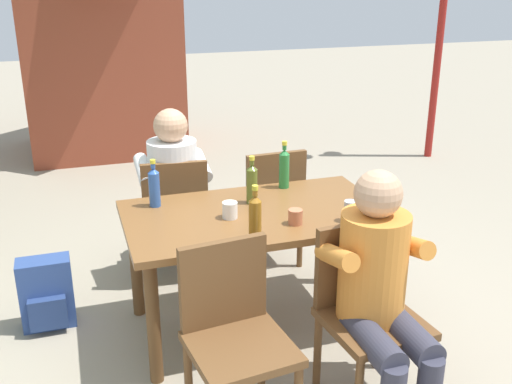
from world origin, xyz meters
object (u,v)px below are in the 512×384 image
bottle_blue (154,186)px  bottle_amber (255,217)px  chair_near_right (365,304)px  cup_white (230,210)px  backpack_by_near_side (47,295)px  dining_table (256,228)px  cup_steel (350,211)px  chair_near_left (234,328)px  brick_kiosk (99,33)px  chair_far_left (175,212)px  person_in_plaid_shirt (380,284)px  cup_terracotta (295,217)px  chair_far_right (270,201)px  person_in_white_shirt (171,183)px  bottle_green (284,168)px  bottle_olive (252,183)px

bottle_blue → bottle_amber: (0.40, -0.62, 0.01)m
chair_near_right → bottle_amber: bearing=140.6°
bottle_blue → cup_white: bottle_blue is taller
bottle_amber → backpack_by_near_side: bearing=145.6°
dining_table → cup_steel: size_ratio=12.78×
chair_near_left → brick_kiosk: (-0.16, 4.89, 0.83)m
chair_far_left → person_in_plaid_shirt: 1.69m
chair_near_right → cup_terracotta: size_ratio=10.68×
chair_far_right → cup_terracotta: 1.00m
chair_far_left → chair_near_left: size_ratio=1.00×
chair_far_left → bottle_amber: bottle_amber is taller
bottle_amber → chair_far_right: bearing=67.2°
chair_far_right → person_in_white_shirt: bearing=170.6°
dining_table → chair_near_left: size_ratio=1.68×
chair_near_right → bottle_blue: size_ratio=3.12×
chair_far_left → bottle_amber: 1.16m
person_in_white_shirt → brick_kiosk: size_ratio=0.47×
bottle_blue → chair_near_right: bearing=-49.5°
bottle_blue → bottle_green: 0.81m
chair_far_left → bottle_olive: 0.77m
chair_near_left → chair_far_left: bearing=89.9°
bottle_olive → cup_terracotta: bearing=-70.7°
bottle_green → cup_steel: size_ratio=2.60×
bottle_blue → bottle_amber: bottle_amber is taller
bottle_amber → cup_terracotta: 0.31m
person_in_plaid_shirt → person_in_white_shirt: bearing=111.6°
person_in_white_shirt → brick_kiosk: bearing=92.9°
bottle_green → cup_terracotta: size_ratio=3.65×
chair_far_right → cup_steel: bearing=-83.6°
bottle_amber → cup_terracotta: bottle_amber is taller
chair_far_right → chair_near_right: bearing=-90.4°
person_in_white_shirt → chair_near_right: bearing=-67.3°
person_in_white_shirt → cup_terracotta: 1.16m
brick_kiosk → bottle_olive: bearing=-82.6°
chair_far_left → person_in_white_shirt: person_in_white_shirt is taller
cup_steel → bottle_green: bearing=104.3°
bottle_olive → chair_far_left: bearing=121.7°
person_in_white_shirt → cup_white: bearing=-79.0°
chair_far_right → bottle_olive: (-0.31, -0.58, 0.36)m
cup_white → chair_far_left: bearing=103.1°
cup_white → bottle_olive: bearing=44.2°
backpack_by_near_side → bottle_green: bearing=-1.3°
chair_far_left → person_in_plaid_shirt: bearing=-66.8°
chair_near_left → cup_steel: 0.95m
chair_far_right → bottle_olive: bottle_olive is taller
backpack_by_near_side → brick_kiosk: bearing=79.9°
person_in_plaid_shirt → bottle_green: person_in_plaid_shirt is taller
chair_far_right → backpack_by_near_side: bearing=-166.7°
chair_near_right → bottle_olive: bottle_olive is taller
person_in_white_shirt → cup_white: person_in_white_shirt is taller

